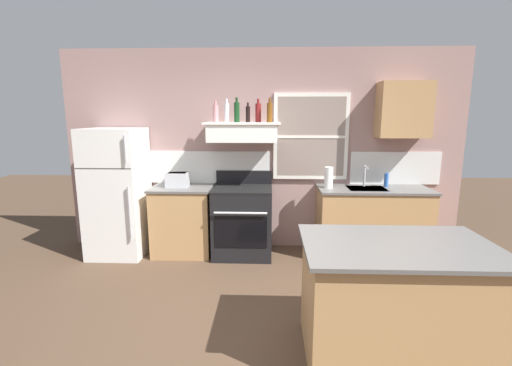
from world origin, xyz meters
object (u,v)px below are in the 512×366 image
paper_towel_roll (329,177)px  kitchen_island (395,301)px  bottle_dark_green_wine (237,112)px  bottle_rose_pink (216,113)px  bottle_clear_tall (227,112)px  bottle_balsamic_dark (248,114)px  stove_range (243,221)px  bottle_red_label_wine (258,112)px  refrigerator (117,193)px  dish_soap_bottle (386,180)px  toaster (177,179)px  bottle_amber_wine (270,112)px

paper_towel_roll → kitchen_island: paper_towel_roll is taller
bottle_dark_green_wine → bottle_rose_pink: bearing=-174.4°
paper_towel_roll → bottle_clear_tall: bearing=175.3°
paper_towel_roll → kitchen_island: 2.12m
bottle_balsamic_dark → bottle_clear_tall: bearing=174.5°
stove_range → bottle_rose_pink: (-0.34, 0.09, 1.39)m
bottle_red_label_wine → stove_range: bearing=-141.6°
refrigerator → bottle_red_label_wine: bottle_red_label_wine is taller
refrigerator → kitchen_island: size_ratio=1.19×
bottle_clear_tall → kitchen_island: 2.97m
bottle_dark_green_wine → dish_soap_bottle: bottle_dark_green_wine is taller
toaster → bottle_amber_wine: size_ratio=0.98×
refrigerator → bottle_rose_pink: 1.66m
bottle_amber_wine → dish_soap_bottle: bottle_amber_wine is taller
bottle_rose_pink → kitchen_island: (1.64, -2.08, -1.40)m
paper_towel_roll → dish_soap_bottle: (0.77, 0.10, -0.04)m
toaster → kitchen_island: size_ratio=0.21×
bottle_balsamic_dark → dish_soap_bottle: (1.81, 0.02, -0.85)m
bottle_balsamic_dark → dish_soap_bottle: bottle_balsamic_dark is taller
stove_range → bottle_clear_tall: bearing=144.9°
kitchen_island → paper_towel_roll: bearing=95.3°
stove_range → bottle_red_label_wine: bearing=38.4°
bottle_red_label_wine → refrigerator: bearing=-174.5°
stove_range → bottle_dark_green_wine: bottle_dark_green_wine is taller
bottle_red_label_wine → kitchen_island: bearing=-62.9°
bottle_clear_tall → dish_soap_bottle: size_ratio=1.65×
bottle_rose_pink → paper_towel_roll: bottle_rose_pink is taller
stove_range → dish_soap_bottle: (1.88, 0.14, 0.54)m
stove_range → bottle_amber_wine: bottle_amber_wine is taller
stove_range → dish_soap_bottle: 1.96m
bottle_balsamic_dark → bottle_amber_wine: (0.28, -0.06, 0.02)m
toaster → bottle_balsamic_dark: (0.92, 0.10, 0.84)m
dish_soap_bottle → bottle_amber_wine: bearing=-177.2°
bottle_clear_tall → kitchen_island: bottle_clear_tall is taller
bottle_balsamic_dark → refrigerator: bearing=-175.2°
toaster → dish_soap_bottle: (2.74, 0.12, -0.01)m
bottle_dark_green_wine → bottle_balsamic_dark: size_ratio=1.25×
stove_range → toaster: bearing=178.7°
refrigerator → bottle_dark_green_wine: (1.57, 0.14, 1.04)m
refrigerator → bottle_clear_tall: size_ratio=5.62×
bottle_clear_tall → bottle_balsamic_dark: bearing=-5.5°
refrigerator → paper_towel_roll: bearing=1.3°
bottle_clear_tall → bottle_balsamic_dark: 0.28m
toaster → bottle_clear_tall: (0.65, 0.13, 0.86)m
bottle_rose_pink → paper_towel_roll: 1.67m
bottle_amber_wine → refrigerator: bearing=-177.6°
bottle_amber_wine → paper_towel_roll: bottle_amber_wine is taller
toaster → bottle_clear_tall: size_ratio=1.00×
bottle_clear_tall → bottle_red_label_wine: 0.41m
bottle_rose_pink → bottle_clear_tall: (0.14, 0.06, 0.01)m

